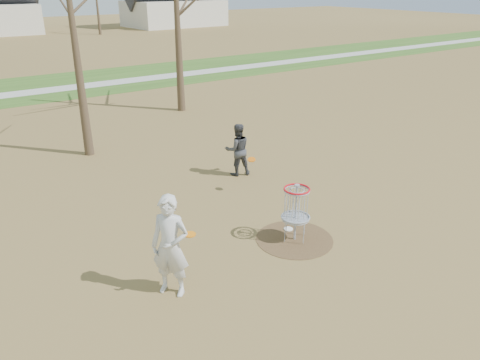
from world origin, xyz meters
name	(u,v)px	position (x,y,z in m)	size (l,w,h in m)	color
ground	(294,239)	(0.00, 0.00, 0.00)	(160.00, 160.00, 0.00)	brown
green_band	(53,86)	(0.00, 21.00, 0.01)	(160.00, 8.00, 0.01)	#2D5119
footpath	(57,89)	(0.00, 20.00, 0.01)	(160.00, 1.50, 0.01)	#9E9E99
dirt_circle	(294,239)	(0.00, 0.00, 0.01)	(1.80, 1.80, 0.01)	#47331E
player_standing	(170,246)	(-3.24, -0.17, 1.02)	(0.74, 0.49, 2.03)	silver
player_throwing	(238,150)	(1.18, 4.04, 0.81)	(0.79, 0.62, 1.62)	#37383C
disc_grounded	(288,229)	(0.18, 0.43, 0.02)	(0.22, 0.22, 0.02)	white
discs_in_play	(228,188)	(-1.02, 1.21, 1.14)	(3.90, 3.33, 0.35)	orange
disc_golf_basket	(296,204)	(0.00, 0.00, 0.91)	(0.64, 0.64, 1.35)	#9EA3AD
houses_row	(11,1)	(4.32, 52.56, 3.52)	(56.51, 10.01, 7.26)	silver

